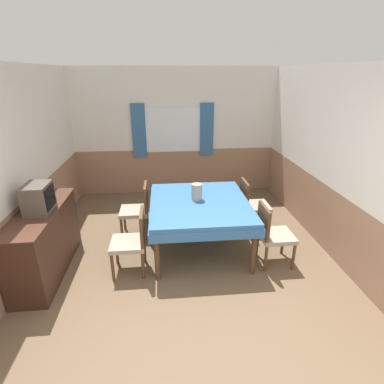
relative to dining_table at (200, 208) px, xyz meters
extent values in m
plane|color=brown|center=(-0.22, -2.03, -0.66)|extent=(16.00, 16.00, 0.00)
cube|color=white|center=(-0.22, 2.38, 1.12)|extent=(4.57, 0.05, 1.65)
cube|color=#9E755B|center=(-0.22, 2.38, -0.18)|extent=(4.57, 0.05, 0.95)
cube|color=white|center=(-0.28, 2.34, 0.71)|extent=(1.24, 0.01, 0.91)
cube|color=#386699|center=(-0.98, 2.32, 0.71)|extent=(0.28, 0.03, 1.09)
cube|color=#386699|center=(0.43, 2.32, 0.71)|extent=(0.28, 0.03, 1.09)
cube|color=white|center=(-2.33, 0.16, 1.12)|extent=(0.05, 4.78, 1.65)
cube|color=#9E755B|center=(-2.33, 0.16, -0.18)|extent=(0.05, 4.78, 0.95)
cube|color=white|center=(1.89, 0.16, 1.12)|extent=(0.05, 4.78, 1.65)
cube|color=#9E755B|center=(1.89, 0.16, -0.18)|extent=(0.05, 4.78, 0.95)
cube|color=#386BA8|center=(0.00, 0.00, 0.07)|extent=(1.40, 1.57, 0.06)
cube|color=#386BA8|center=(0.00, 0.00, -0.02)|extent=(1.43, 1.60, 0.12)
cylinder|color=brown|center=(-0.62, -0.70, -0.31)|extent=(0.07, 0.07, 0.70)
cylinder|color=brown|center=(0.62, -0.70, -0.31)|extent=(0.07, 0.07, 0.70)
cylinder|color=brown|center=(-0.62, 0.70, -0.31)|extent=(0.07, 0.07, 0.70)
cylinder|color=brown|center=(0.62, 0.70, -0.31)|extent=(0.07, 0.07, 0.70)
cylinder|color=brown|center=(-1.18, -0.68, -0.46)|extent=(0.04, 0.04, 0.39)
cylinder|color=brown|center=(-1.18, -0.30, -0.46)|extent=(0.04, 0.04, 0.39)
cylinder|color=brown|center=(-0.80, -0.68, -0.46)|extent=(0.04, 0.04, 0.39)
cylinder|color=brown|center=(-0.80, -0.30, -0.46)|extent=(0.04, 0.04, 0.39)
cube|color=tan|center=(-0.99, -0.49, -0.24)|extent=(0.44, 0.44, 0.06)
cube|color=brown|center=(-0.79, -0.49, 0.00)|extent=(0.04, 0.42, 0.42)
cylinder|color=brown|center=(1.18, -0.30, -0.46)|extent=(0.04, 0.04, 0.39)
cylinder|color=brown|center=(1.18, -0.68, -0.46)|extent=(0.04, 0.04, 0.39)
cylinder|color=brown|center=(0.80, -0.30, -0.46)|extent=(0.04, 0.04, 0.39)
cylinder|color=brown|center=(0.80, -0.68, -0.46)|extent=(0.04, 0.04, 0.39)
cube|color=tan|center=(0.99, -0.49, -0.24)|extent=(0.44, 0.44, 0.06)
cube|color=brown|center=(0.79, -0.49, 0.00)|extent=(0.04, 0.42, 0.42)
cylinder|color=brown|center=(-1.18, 0.30, -0.46)|extent=(0.04, 0.04, 0.39)
cylinder|color=brown|center=(-1.18, 0.68, -0.46)|extent=(0.04, 0.04, 0.39)
cylinder|color=brown|center=(-0.80, 0.30, -0.46)|extent=(0.04, 0.04, 0.39)
cylinder|color=brown|center=(-0.80, 0.68, -0.46)|extent=(0.04, 0.04, 0.39)
cube|color=tan|center=(-0.99, 0.49, -0.24)|extent=(0.44, 0.44, 0.06)
cube|color=brown|center=(-0.79, 0.49, 0.00)|extent=(0.04, 0.42, 0.42)
cylinder|color=brown|center=(1.18, 0.68, -0.46)|extent=(0.04, 0.04, 0.39)
cylinder|color=brown|center=(1.18, 0.30, -0.46)|extent=(0.04, 0.04, 0.39)
cylinder|color=brown|center=(0.80, 0.68, -0.46)|extent=(0.04, 0.04, 0.39)
cylinder|color=brown|center=(0.80, 0.30, -0.46)|extent=(0.04, 0.04, 0.39)
cube|color=tan|center=(0.99, 0.49, -0.24)|extent=(0.44, 0.44, 0.06)
cube|color=brown|center=(0.79, 0.49, 0.00)|extent=(0.04, 0.42, 0.42)
cube|color=#3D2319|center=(-2.06, -0.37, -0.22)|extent=(0.44, 1.52, 0.89)
cube|color=#4C2C1F|center=(-2.06, -0.37, 0.22)|extent=(0.46, 1.54, 0.02)
cube|color=#51473D|center=(-2.03, -0.40, 0.40)|extent=(0.28, 0.38, 0.35)
cube|color=black|center=(-1.88, -0.40, 0.41)|extent=(0.01, 0.31, 0.27)
cylinder|color=#A39989|center=(-0.03, 0.08, 0.22)|extent=(0.16, 0.16, 0.24)
camera|label=1|loc=(-0.49, -3.91, 1.82)|focal=28.00mm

